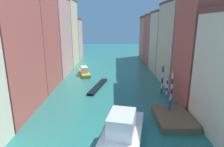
{
  "coord_description": "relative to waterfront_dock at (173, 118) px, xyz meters",
  "views": [
    {
      "loc": [
        0.26,
        -12.96,
        11.81
      ],
      "look_at": [
        0.3,
        26.11,
        1.5
      ],
      "focal_mm": 30.36,
      "sensor_mm": 36.0,
      "label": 1
    }
  ],
  "objects": [
    {
      "name": "building_right_4",
      "position": [
        6.07,
        35.02,
        6.94
      ],
      "size": [
        7.39,
        9.67,
        14.6
      ],
      "color": "#B25147",
      "rests_on": "ground"
    },
    {
      "name": "person_on_dock",
      "position": [
        -0.08,
        1.54,
        1.1
      ],
      "size": [
        0.36,
        0.36,
        1.56
      ],
      "color": "#234C93",
      "rests_on": "waterfront_dock"
    },
    {
      "name": "mooring_pole_2",
      "position": [
        0.99,
        9.67,
        2.21
      ],
      "size": [
        0.37,
        0.37,
        5.07
      ],
      "color": "#1E479E",
      "rests_on": "ground"
    },
    {
      "name": "building_right_1",
      "position": [
        6.07,
        6.08,
        7.86
      ],
      "size": [
        7.39,
        7.95,
        16.44
      ],
      "color": "#B25147",
      "rests_on": "ground"
    },
    {
      "name": "building_left_2",
      "position": [
        -21.94,
        12.89,
        9.82
      ],
      "size": [
        7.39,
        9.68,
        20.38
      ],
      "color": "#B25147",
      "rests_on": "ground"
    },
    {
      "name": "gondola_black",
      "position": [
        -10.33,
        12.9,
        -0.17
      ],
      "size": [
        3.24,
        9.32,
        0.41
      ],
      "color": "black",
      "rests_on": "ground"
    },
    {
      "name": "building_left_4",
      "position": [
        -21.94,
        34.43,
        8.85
      ],
      "size": [
        7.39,
        9.67,
        18.44
      ],
      "color": "beige",
      "rests_on": "ground"
    },
    {
      "name": "mooring_pole_1",
      "position": [
        1.24,
        7.52,
        1.58
      ],
      "size": [
        0.29,
        0.29,
        3.83
      ],
      "color": "#1E479E",
      "rests_on": "ground"
    },
    {
      "name": "vaporetto_white",
      "position": [
        -6.71,
        -4.66,
        0.69
      ],
      "size": [
        5.89,
        10.67,
        3.29
      ],
      "color": "white",
      "rests_on": "ground"
    },
    {
      "name": "building_left_5",
      "position": [
        -21.94,
        43.62,
        6.47
      ],
      "size": [
        7.39,
        8.0,
        13.67
      ],
      "color": "tan",
      "rests_on": "ground"
    },
    {
      "name": "building_right_5",
      "position": [
        6.07,
        44.87,
        6.8
      ],
      "size": [
        7.39,
        9.35,
        14.32
      ],
      "color": "#C6705B",
      "rests_on": "ground"
    },
    {
      "name": "mooring_pole_0",
      "position": [
        1.21,
        5.16,
        2.21
      ],
      "size": [
        0.33,
        0.33,
        5.07
      ],
      "color": "#1E479E",
      "rests_on": "ground"
    },
    {
      "name": "waterfront_dock",
      "position": [
        0.0,
        0.0,
        0.0
      ],
      "size": [
        4.3,
        6.31,
        0.75
      ],
      "color": "brown",
      "rests_on": "ground"
    },
    {
      "name": "building_left_3",
      "position": [
        -21.94,
        23.63,
        8.57
      ],
      "size": [
        7.39,
        11.29,
        17.87
      ],
      "color": "tan",
      "rests_on": "ground"
    },
    {
      "name": "building_right_3",
      "position": [
        6.07,
        25.81,
        7.07
      ],
      "size": [
        7.39,
        8.89,
        14.87
      ],
      "color": "#BCB299",
      "rests_on": "ground"
    },
    {
      "name": "motorboat_0",
      "position": [
        -14.23,
        22.03,
        0.35
      ],
      "size": [
        3.72,
        6.99,
        2.0
      ],
      "color": "gold",
      "rests_on": "ground"
    },
    {
      "name": "ground_plane",
      "position": [
        -7.93,
        15.94,
        -0.38
      ],
      "size": [
        154.0,
        154.0,
        0.0
      ],
      "primitive_type": "plane",
      "color": "#28756B"
    },
    {
      "name": "building_right_2",
      "position": [
        6.07,
        15.74,
        7.62
      ],
      "size": [
        7.39,
        10.69,
        15.98
      ],
      "color": "#BCB299",
      "rests_on": "ground"
    }
  ]
}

